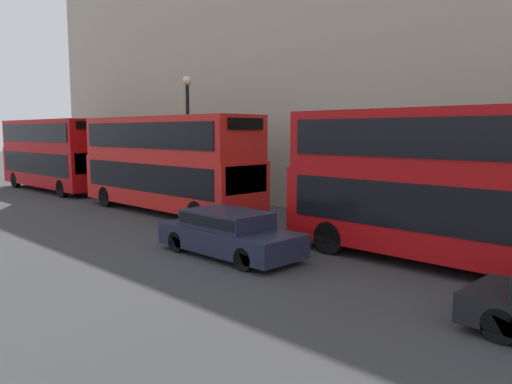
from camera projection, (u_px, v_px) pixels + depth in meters
name	position (u px, v px, depth m)	size (l,w,h in m)	color
bus_leading	(479.00, 182.00, 12.83)	(2.59, 10.88, 4.28)	#B20C0F
bus_second_in_queue	(167.00, 160.00, 22.40)	(2.59, 10.29, 4.31)	red
bus_third_in_queue	(54.00, 152.00, 30.73)	(2.59, 10.14, 4.36)	#B20C0F
car_hatchback	(228.00, 232.00, 14.72)	(1.84, 4.62, 1.34)	#1E2338
street_lamp	(188.00, 126.00, 24.21)	(0.44, 0.44, 6.30)	black
pedestrian	(115.00, 180.00, 30.18)	(0.36, 0.36, 1.55)	#334C6B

